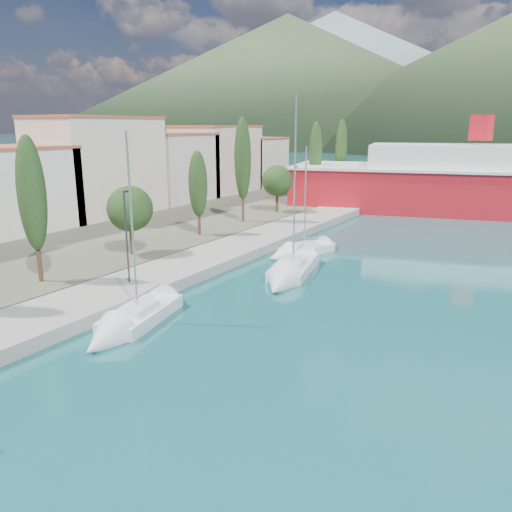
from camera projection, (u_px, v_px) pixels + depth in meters
The scene contains 9 objects.
ground at pixel (487, 174), 117.81m from camera, with size 1400.00×1400.00×0.00m, color #19595B.
quay at pixel (239, 247), 44.32m from camera, with size 5.00×88.00×0.80m, color gray.
land_strip at pixel (55, 202), 71.62m from camera, with size 70.00×148.00×0.70m, color #565644.
town_buildings at pixel (134, 169), 63.56m from camera, with size 9.20×69.20×11.30m.
tree_row at pixel (228, 176), 51.15m from camera, with size 3.70×61.75×11.24m.
lamp_posts at pixel (135, 232), 33.00m from camera, with size 0.15×46.56×6.06m.
sailboat_near at pixel (123, 328), 26.90m from camera, with size 4.13×8.36×11.53m.
sailboat_mid at pixel (287, 276), 36.13m from camera, with size 4.74×10.06×14.01m.
sailboat_far at pixel (293, 253), 42.87m from camera, with size 4.27×7.22×10.11m.
Camera 1 is at (14.55, -10.11, 10.83)m, focal length 35.00 mm.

